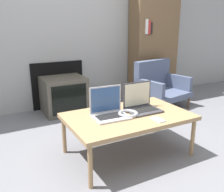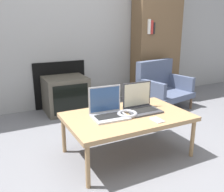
{
  "view_description": "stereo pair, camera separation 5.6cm",
  "coord_description": "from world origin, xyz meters",
  "px_view_note": "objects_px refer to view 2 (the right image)",
  "views": [
    {
      "loc": [
        -1.11,
        -1.49,
        1.15
      ],
      "look_at": [
        0.0,
        0.56,
        0.48
      ],
      "focal_mm": 40.0,
      "sensor_mm": 36.0,
      "label": 1
    },
    {
      "loc": [
        -1.06,
        -1.51,
        1.15
      ],
      "look_at": [
        0.0,
        0.56,
        0.48
      ],
      "focal_mm": 40.0,
      "sensor_mm": 36.0,
      "label": 2
    }
  ],
  "objects_px": {
    "laptop_left": "(108,110)",
    "tv": "(66,95)",
    "armchair": "(161,85)",
    "laptop_right": "(141,104)",
    "phone": "(157,120)",
    "headphones": "(127,114)"
  },
  "relations": [
    {
      "from": "armchair",
      "to": "laptop_right",
      "type": "bearing_deg",
      "value": -146.92
    },
    {
      "from": "laptop_right",
      "to": "headphones",
      "type": "bearing_deg",
      "value": -159.08
    },
    {
      "from": "laptop_left",
      "to": "phone",
      "type": "height_order",
      "value": "laptop_left"
    },
    {
      "from": "armchair",
      "to": "laptop_left",
      "type": "bearing_deg",
      "value": -155.29
    },
    {
      "from": "tv",
      "to": "armchair",
      "type": "distance_m",
      "value": 1.35
    },
    {
      "from": "phone",
      "to": "armchair",
      "type": "distance_m",
      "value": 1.57
    },
    {
      "from": "laptop_right",
      "to": "phone",
      "type": "xyz_separation_m",
      "value": [
        -0.02,
        -0.28,
        -0.05
      ]
    },
    {
      "from": "headphones",
      "to": "armchair",
      "type": "distance_m",
      "value": 1.53
    },
    {
      "from": "headphones",
      "to": "phone",
      "type": "height_order",
      "value": "headphones"
    },
    {
      "from": "phone",
      "to": "armchair",
      "type": "height_order",
      "value": "armchair"
    },
    {
      "from": "laptop_left",
      "to": "tv",
      "type": "height_order",
      "value": "laptop_left"
    },
    {
      "from": "phone",
      "to": "tv",
      "type": "relative_size",
      "value": 0.22
    },
    {
      "from": "laptop_left",
      "to": "armchair",
      "type": "xyz_separation_m",
      "value": [
        1.3,
        0.94,
        -0.13
      ]
    },
    {
      "from": "laptop_left",
      "to": "headphones",
      "type": "xyz_separation_m",
      "value": [
        0.15,
        -0.07,
        -0.04
      ]
    },
    {
      "from": "phone",
      "to": "headphones",
      "type": "bearing_deg",
      "value": 127.86
    },
    {
      "from": "headphones",
      "to": "armchair",
      "type": "xyz_separation_m",
      "value": [
        1.15,
        1.01,
        -0.09
      ]
    },
    {
      "from": "tv",
      "to": "armchair",
      "type": "bearing_deg",
      "value": -16.15
    },
    {
      "from": "laptop_left",
      "to": "tv",
      "type": "bearing_deg",
      "value": 92.3
    },
    {
      "from": "headphones",
      "to": "phone",
      "type": "relative_size",
      "value": 1.48
    },
    {
      "from": "laptop_right",
      "to": "laptop_left",
      "type": "bearing_deg",
      "value": -179.67
    },
    {
      "from": "laptop_right",
      "to": "armchair",
      "type": "bearing_deg",
      "value": 44.49
    },
    {
      "from": "laptop_left",
      "to": "armchair",
      "type": "relative_size",
      "value": 0.41
    }
  ]
}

